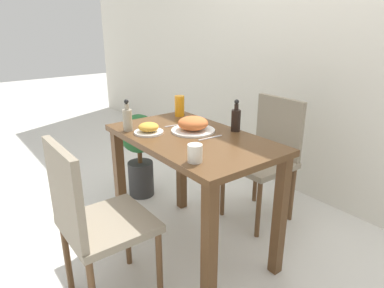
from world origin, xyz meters
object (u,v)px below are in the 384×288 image
chair_far (267,152)px  side_plate (149,129)px  juice_glass (180,106)px  sauce_bottle (236,119)px  drink_cup (195,153)px  chair_near (93,217)px  food_plate (193,125)px  condiment_bottle (127,119)px  potted_plant_left (139,147)px

chair_far → side_plate: 0.94m
chair_far → juice_glass: 0.72m
sauce_bottle → drink_cup: bearing=-64.6°
chair_near → drink_cup: 0.59m
food_plate → sauce_bottle: bearing=54.7°
condiment_bottle → potted_plant_left: condiment_bottle is taller
chair_far → food_plate: bearing=-95.2°
potted_plant_left → condiment_bottle: bearing=-33.5°
juice_glass → sauce_bottle: size_ratio=0.74×
chair_near → side_plate: bearing=-61.3°
chair_near → chair_far: same height
chair_far → chair_near: bearing=-86.8°
chair_near → drink_cup: size_ratio=10.35×
food_plate → potted_plant_left: bearing=176.7°
sauce_bottle → condiment_bottle: 0.66m
food_plate → juice_glass: 0.38m
drink_cup → potted_plant_left: bearing=164.3°
chair_near → condiment_bottle: size_ratio=4.59×
chair_far → side_plate: size_ratio=5.13×
juice_glass → condiment_bottle: condiment_bottle is taller
side_plate → juice_glass: 0.44m
drink_cup → condiment_bottle: size_ratio=0.44×
chair_near → food_plate: bearing=-79.5°
chair_far → juice_glass: (-0.41, -0.49, 0.34)m
chair_near → potted_plant_left: bearing=-39.7°
food_plate → side_plate: size_ratio=1.52×
chair_near → side_plate: (-0.27, 0.49, 0.30)m
side_plate → condiment_bottle: bearing=-147.5°
chair_far → potted_plant_left: size_ratio=1.27×
juice_glass → sauce_bottle: bearing=7.5°
sauce_bottle → potted_plant_left: bearing=-169.9°
side_plate → drink_cup: drink_cup is taller
drink_cup → condiment_bottle: condiment_bottle is taller
food_plate → juice_glass: (-0.35, 0.15, 0.03)m
chair_far → drink_cup: chair_far is taller
chair_far → drink_cup: size_ratio=10.35×
chair_near → sauce_bottle: (0.02, 0.93, 0.34)m
juice_glass → sauce_bottle: (0.50, 0.07, 0.00)m
drink_cup → food_plate: bearing=143.7°
chair_near → potted_plant_left: size_ratio=1.27×
drink_cup → juice_glass: juice_glass is taller
drink_cup → condiment_bottle: 0.64m
condiment_bottle → sauce_bottle: bearing=52.2°
chair_far → side_plate: (-0.19, -0.87, 0.30)m
sauce_bottle → side_plate: bearing=-122.6°
chair_far → sauce_bottle: sauce_bottle is taller
chair_near → side_plate: chair_near is taller
chair_near → potted_plant_left: chair_near is taller
drink_cup → juice_glass: bearing=149.6°
drink_cup → condiment_bottle: (-0.64, -0.02, 0.03)m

